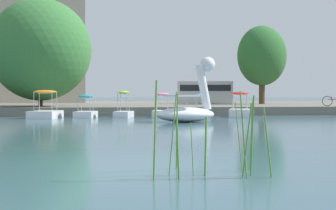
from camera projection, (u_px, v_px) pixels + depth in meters
ground_plane at (126, 167)px, 8.93m from camera, size 478.51×478.51×0.00m
shore_bank_far at (116, 106)px, 43.48m from camera, size 141.35×27.55×0.55m
swan_boat at (189, 107)px, 23.53m from camera, size 3.42×2.53×3.25m
pedal_boat_red at (240, 110)px, 28.70m from camera, size 1.81×2.45×1.53m
pedal_boat_cyan at (202, 110)px, 28.54m from camera, size 1.44×2.14×1.40m
pedal_boat_pink at (162, 111)px, 28.22m from camera, size 1.39×2.11×1.47m
pedal_boat_lime at (124, 111)px, 28.09m from camera, size 1.29×1.91×1.58m
pedal_boat_teal at (86, 111)px, 27.92m from camera, size 1.38×1.93×1.35m
pedal_boat_orange at (46, 110)px, 27.42m from camera, size 1.85×2.61×1.61m
tree_willow_overhanging at (40, 50)px, 32.27m from camera, size 9.40×9.65×7.30m
tree_broadleaf_behind_dock at (262, 56)px, 40.57m from camera, size 6.00×5.77×6.67m
bicycle_parked at (335, 101)px, 32.87m from camera, size 1.66×0.42×0.72m
parked_van at (205, 92)px, 43.39m from camera, size 5.11×2.17×2.00m
reed_clump_foreground at (209, 138)px, 7.90m from camera, size 1.96×1.19×1.59m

